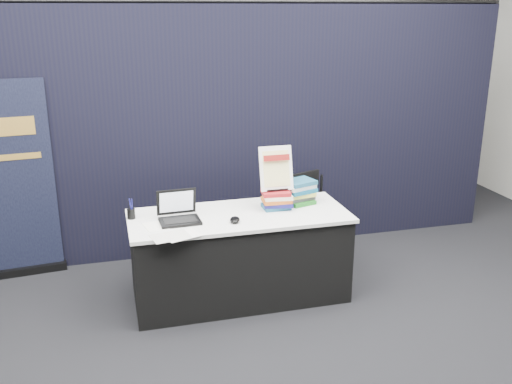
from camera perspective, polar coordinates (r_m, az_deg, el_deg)
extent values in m
plane|color=black|center=(4.53, 0.05, -13.53)|extent=(8.00, 8.00, 0.00)
cube|color=beige|center=(7.82, -7.80, 13.29)|extent=(8.00, 0.02, 3.50)
cube|color=black|center=(5.54, -4.27, 5.79)|extent=(6.00, 0.08, 2.40)
cube|color=black|center=(4.83, -1.66, -6.58)|extent=(1.76, 0.71, 0.72)
cube|color=silver|center=(4.69, -1.70, -2.40)|extent=(1.80, 0.75, 0.03)
cube|color=black|center=(4.53, -7.61, -2.92)|extent=(0.33, 0.24, 0.02)
cube|color=black|center=(4.60, -7.86, -1.04)|extent=(0.32, 0.07, 0.22)
cube|color=silver|center=(4.59, -7.85, -1.07)|extent=(0.27, 0.05, 0.17)
ellipsoid|color=black|center=(4.50, -2.12, -2.79)|extent=(0.11, 0.14, 0.04)
cube|color=white|center=(4.29, -7.44, -4.31)|extent=(0.31, 0.26, 0.00)
cube|color=silver|center=(4.28, -8.57, -4.41)|extent=(0.31, 0.25, 0.00)
cube|color=white|center=(4.51, -9.21, -3.25)|extent=(0.33, 0.27, 0.00)
cylinder|color=black|center=(4.68, -12.38, -2.14)|extent=(0.07, 0.07, 0.08)
cube|color=#1D536E|center=(4.80, 2.09, -1.49)|extent=(0.24, 0.20, 0.03)
cube|color=navy|center=(4.79, 2.10, -1.14)|extent=(0.24, 0.20, 0.03)
cube|color=#C1561B|center=(4.78, 2.10, -0.78)|extent=(0.24, 0.20, 0.03)
cube|color=white|center=(4.77, 2.10, -0.43)|extent=(0.24, 0.20, 0.03)
cube|color=maroon|center=(4.76, 2.11, -0.07)|extent=(0.24, 0.20, 0.03)
cube|color=#1A641D|center=(4.95, 4.33, -0.92)|extent=(0.27, 0.23, 0.03)
cube|color=#434347|center=(4.94, 4.34, -0.55)|extent=(0.27, 0.23, 0.03)
cube|color=#BABB4B|center=(4.93, 4.35, -0.17)|extent=(0.27, 0.23, 0.03)
cube|color=navy|center=(4.92, 4.36, 0.20)|extent=(0.27, 0.23, 0.03)
cube|color=silver|center=(4.91, 4.37, 0.58)|extent=(0.27, 0.23, 0.03)
cube|color=#1D536E|center=(4.90, 4.38, 0.96)|extent=(0.27, 0.23, 0.03)
cube|color=black|center=(4.74, 2.16, 0.22)|extent=(0.19, 0.02, 0.01)
cylinder|color=black|center=(4.77, 1.02, 1.68)|extent=(0.01, 0.10, 0.27)
cylinder|color=black|center=(4.81, 2.73, 1.81)|extent=(0.01, 0.10, 0.27)
cube|color=white|center=(4.74, 2.02, 2.38)|extent=(0.28, 0.11, 0.36)
cube|color=#F8EE9B|center=(4.73, 2.05, 2.35)|extent=(0.22, 0.08, 0.29)
cube|color=maroon|center=(4.70, 2.07, 3.44)|extent=(0.22, 0.02, 0.05)
cube|color=black|center=(5.77, -22.19, -7.29)|extent=(0.77, 0.18, 0.07)
cube|color=black|center=(5.49, -23.21, 0.97)|extent=(0.72, 0.10, 1.79)
cube|color=gold|center=(5.37, -23.88, 5.96)|extent=(0.49, 0.06, 0.16)
cube|color=gold|center=(5.42, -23.53, 3.19)|extent=(0.54, 0.06, 0.05)
cylinder|color=black|center=(5.25, 3.99, -6.29)|extent=(0.02, 0.02, 0.42)
cylinder|color=black|center=(5.38, 7.82, -5.81)|extent=(0.02, 0.02, 0.42)
cylinder|color=black|center=(5.58, 2.74, -4.76)|extent=(0.02, 0.02, 0.42)
cylinder|color=black|center=(5.70, 6.37, -4.35)|extent=(0.02, 0.02, 0.42)
cube|color=black|center=(5.39, 5.30, -3.02)|extent=(0.51, 0.51, 0.04)
cube|color=black|center=(5.44, 4.72, 1.19)|extent=(0.36, 0.16, 0.15)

